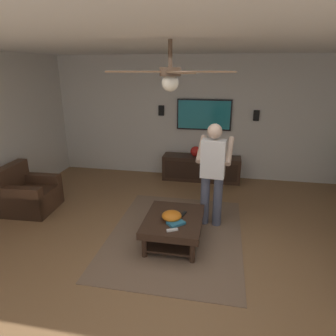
% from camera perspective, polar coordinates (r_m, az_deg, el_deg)
% --- Properties ---
extents(ground_plane, '(8.15, 8.15, 0.00)m').
position_cam_1_polar(ground_plane, '(3.99, 2.48, -18.36)').
color(ground_plane, olive).
extents(wall_back_tv, '(0.10, 6.96, 2.67)m').
position_cam_1_polar(wall_back_tv, '(6.69, 7.06, 9.52)').
color(wall_back_tv, silver).
rests_on(wall_back_tv, ground).
extents(ceiling_slab, '(6.99, 6.96, 0.10)m').
position_cam_1_polar(ceiling_slab, '(3.19, 3.24, 24.46)').
color(ceiling_slab, white).
extents(area_rug, '(2.57, 1.95, 0.01)m').
position_cam_1_polar(area_rug, '(4.59, 1.48, -12.72)').
color(area_rug, '#7A604C').
rests_on(area_rug, ground).
extents(armchair, '(0.84, 0.85, 0.82)m').
position_cam_1_polar(armchair, '(5.76, -25.34, -4.76)').
color(armchair, '#472D1E').
rests_on(armchair, ground).
extents(coffee_table, '(1.00, 0.80, 0.40)m').
position_cam_1_polar(coffee_table, '(4.27, 1.07, -10.80)').
color(coffee_table, '#332116').
rests_on(coffee_table, ground).
extents(media_console, '(0.45, 1.70, 0.55)m').
position_cam_1_polar(media_console, '(6.62, 6.42, -0.04)').
color(media_console, '#332116').
rests_on(media_console, ground).
extents(tv, '(0.05, 1.18, 0.67)m').
position_cam_1_polar(tv, '(6.58, 6.97, 10.18)').
color(tv, black).
extents(person_standing, '(0.57, 0.57, 1.64)m').
position_cam_1_polar(person_standing, '(4.56, 8.67, -0.27)').
color(person_standing, '#4C5166').
rests_on(person_standing, ground).
extents(bowl, '(0.28, 0.28, 0.12)m').
position_cam_1_polar(bowl, '(4.14, 0.71, -9.22)').
color(bowl, orange).
rests_on(bowl, coffee_table).
extents(remote_white, '(0.10, 0.15, 0.02)m').
position_cam_1_polar(remote_white, '(3.91, 0.83, -11.88)').
color(remote_white, white).
rests_on(remote_white, coffee_table).
extents(remote_black, '(0.16, 0.08, 0.02)m').
position_cam_1_polar(remote_black, '(4.30, 2.97, -8.84)').
color(remote_black, black).
rests_on(remote_black, coffee_table).
extents(book, '(0.27, 0.27, 0.04)m').
position_cam_1_polar(book, '(4.06, 1.55, -10.57)').
color(book, teal).
rests_on(book, coffee_table).
extents(vase_round, '(0.22, 0.22, 0.22)m').
position_cam_1_polar(vase_round, '(6.52, 5.32, 3.23)').
color(vase_round, red).
rests_on(vase_round, media_console).
extents(wall_speaker_left, '(0.06, 0.12, 0.22)m').
position_cam_1_polar(wall_speaker_left, '(6.61, 16.69, 9.68)').
color(wall_speaker_left, black).
extents(wall_speaker_right, '(0.06, 0.12, 0.22)m').
position_cam_1_polar(wall_speaker_right, '(6.72, -1.29, 11.05)').
color(wall_speaker_right, black).
extents(ceiling_fan, '(1.18, 1.21, 0.46)m').
position_cam_1_polar(ceiling_fan, '(2.88, 0.56, 17.54)').
color(ceiling_fan, '#4C3828').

